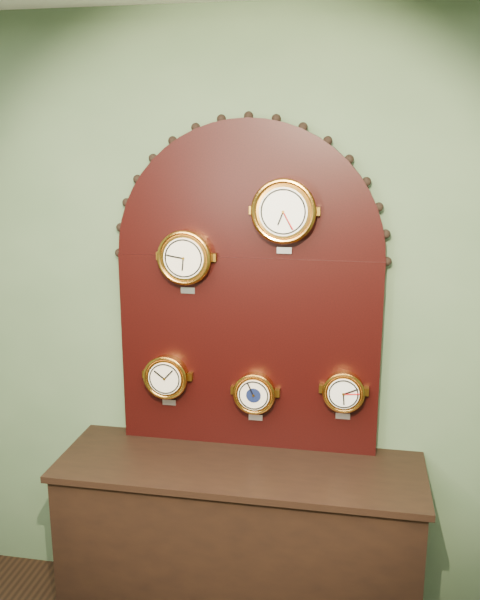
% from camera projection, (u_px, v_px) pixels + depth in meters
% --- Properties ---
extents(wall_back, '(4.00, 0.00, 4.00)m').
position_uv_depth(wall_back, '(250.00, 325.00, 3.03)').
color(wall_back, '#455C3F').
rests_on(wall_back, ground).
extents(shop_counter, '(1.60, 0.50, 0.80)m').
position_uv_depth(shop_counter, '(239.00, 549.00, 3.01)').
color(shop_counter, black).
rests_on(shop_counter, ground_plane).
extents(display_board, '(1.26, 0.06, 1.53)m').
position_uv_depth(display_board, '(248.00, 280.00, 2.93)').
color(display_board, black).
rests_on(display_board, shop_counter).
extents(roman_clock, '(0.25, 0.08, 0.30)m').
position_uv_depth(roman_clock, '(185.00, 257.00, 2.89)').
color(roman_clock, orange).
rests_on(roman_clock, display_board).
extents(arabic_clock, '(0.28, 0.08, 0.33)m').
position_uv_depth(arabic_clock, '(284.00, 211.00, 2.76)').
color(arabic_clock, orange).
rests_on(arabic_clock, display_board).
extents(hygrometer, '(0.21, 0.08, 0.26)m').
position_uv_depth(hygrometer, '(166.00, 376.00, 3.04)').
color(hygrometer, orange).
rests_on(hygrometer, display_board).
extents(barometer, '(0.20, 0.08, 0.25)m').
position_uv_depth(barometer, '(255.00, 393.00, 2.98)').
color(barometer, orange).
rests_on(barometer, display_board).
extents(tide_clock, '(0.19, 0.08, 0.24)m').
position_uv_depth(tide_clock, '(344.00, 391.00, 2.90)').
color(tide_clock, orange).
rests_on(tide_clock, display_board).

